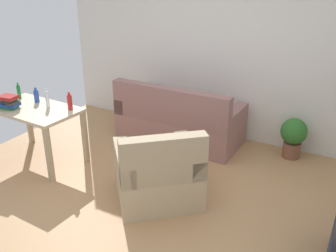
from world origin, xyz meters
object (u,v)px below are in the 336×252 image
at_px(bottle_red, 70,102).
at_px(armchair, 158,175).
at_px(bottle_blue, 36,96).
at_px(book_stack, 9,102).
at_px(bottle_clear, 47,99).
at_px(desk, 35,116).
at_px(couch, 178,122).
at_px(bottle_green, 19,92).
at_px(potted_plant, 293,135).

bearing_deg(bottle_red, armchair, -9.13).
bearing_deg(bottle_blue, armchair, -6.43).
bearing_deg(bottle_blue, book_stack, -110.59).
xyz_separation_m(armchair, bottle_clear, (-1.76, 0.16, 0.55)).
height_order(desk, bottle_blue, bottle_blue).
height_order(couch, bottle_red, bottle_red).
bearing_deg(armchair, bottle_clear, -46.67).
height_order(bottle_green, book_stack, bottle_green).
relative_size(desk, book_stack, 4.46).
xyz_separation_m(couch, desk, (-1.38, -1.43, 0.34)).
height_order(bottle_blue, bottle_clear, bottle_clear).
bearing_deg(desk, bottle_green, 162.20).
xyz_separation_m(bottle_blue, bottle_red, (0.59, 0.00, 0.02)).
height_order(armchair, bottle_blue, bottle_blue).
xyz_separation_m(bottle_green, bottle_red, (0.92, 0.01, 0.00)).
bearing_deg(armchair, couch, -111.95).
bearing_deg(couch, bottle_clear, 47.18).
xyz_separation_m(couch, bottle_clear, (-1.23, -1.33, 0.57)).
height_order(desk, bottle_clear, bottle_clear).
bearing_deg(bottle_green, couch, 34.56).
bearing_deg(couch, potted_plant, -169.03).
height_order(desk, potted_plant, desk).
distance_m(potted_plant, bottle_clear, 3.32).
bearing_deg(bottle_green, book_stack, -59.56).
height_order(bottle_clear, bottle_red, bottle_clear).
bearing_deg(bottle_red, potted_plant, 31.76).
xyz_separation_m(potted_plant, bottle_blue, (-3.12, -1.57, 0.52)).
distance_m(bottle_red, book_stack, 0.80).
relative_size(armchair, bottle_blue, 6.00).
distance_m(desk, book_stack, 0.36).
xyz_separation_m(couch, armchair, (0.53, -1.48, 0.01)).
relative_size(bottle_clear, book_stack, 0.94).
bearing_deg(bottle_green, bottle_blue, 1.19).
bearing_deg(desk, couch, 49.33).
height_order(bottle_red, book_stack, bottle_red).
distance_m(potted_plant, armchair, 2.10).
height_order(couch, bottle_blue, bottle_blue).
relative_size(bottle_red, book_stack, 0.85).
bearing_deg(desk, potted_plant, 33.47).
distance_m(couch, desk, 2.02).
height_order(potted_plant, book_stack, book_stack).
relative_size(armchair, book_stack, 4.44).
xyz_separation_m(bottle_clear, book_stack, (-0.40, -0.27, -0.03)).
relative_size(potted_plant, bottle_green, 2.52).
xyz_separation_m(couch, bottle_blue, (-1.50, -1.25, 0.54)).
relative_size(desk, bottle_green, 5.46).
distance_m(couch, bottle_clear, 1.89).
distance_m(couch, potted_plant, 1.64).
height_order(couch, bottle_green, bottle_green).
distance_m(armchair, bottle_clear, 1.85).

